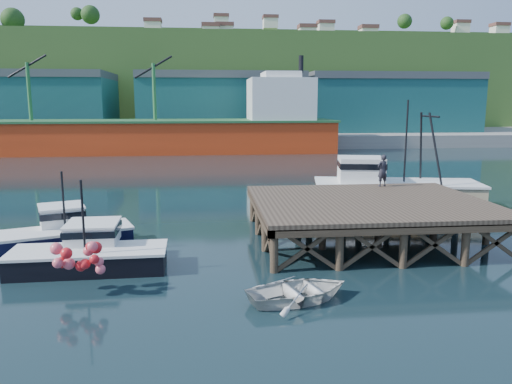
{
  "coord_description": "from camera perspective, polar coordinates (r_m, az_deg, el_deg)",
  "views": [
    {
      "loc": [
        -3.06,
        -24.9,
        7.19
      ],
      "look_at": [
        -0.28,
        2.0,
        2.29
      ],
      "focal_mm": 35.0,
      "sensor_mm": 36.0,
      "label": 1
    }
  ],
  "objects": [
    {
      "name": "hillside",
      "position": [
        125.0,
        -4.59,
        11.98
      ],
      "size": [
        220.0,
        50.0,
        22.0
      ],
      "primitive_type": "cube",
      "color": "#2D511E",
      "rests_on": "ground"
    },
    {
      "name": "boat_navy",
      "position": [
        26.59,
        -21.08,
        -4.35
      ],
      "size": [
        6.76,
        4.59,
        3.98
      ],
      "rotation": [
        0.0,
        0.0,
        0.35
      ],
      "color": "black",
      "rests_on": "ground"
    },
    {
      "name": "ground",
      "position": [
        26.1,
        1.08,
        -5.73
      ],
      "size": [
        300.0,
        300.0,
        0.0
      ],
      "primitive_type": "plane",
      "color": "black",
      "rests_on": "ground"
    },
    {
      "name": "dockworker",
      "position": [
        31.17,
        14.25,
        2.39
      ],
      "size": [
        0.81,
        0.66,
        1.93
      ],
      "primitive_type": "imported",
      "rotation": [
        0.0,
        0.0,
        3.45
      ],
      "color": "black",
      "rests_on": "wharf"
    },
    {
      "name": "far_quay",
      "position": [
        95.15,
        -4.07,
        6.51
      ],
      "size": [
        160.0,
        40.0,
        2.0
      ],
      "primitive_type": "cube",
      "color": "gray",
      "rests_on": "ground"
    },
    {
      "name": "warehouse_mid",
      "position": [
        89.96,
        -4.01,
        9.8
      ],
      "size": [
        28.0,
        16.0,
        9.0
      ],
      "primitive_type": "cube",
      "color": "#1A5756",
      "rests_on": "far_quay"
    },
    {
      "name": "cargo_ship",
      "position": [
        73.21,
        -10.2,
        7.07
      ],
      "size": [
        55.5,
        10.0,
        13.75
      ],
      "color": "red",
      "rests_on": "ground"
    },
    {
      "name": "dinghy",
      "position": [
        18.64,
        4.96,
        -11.14
      ],
      "size": [
        4.46,
        3.7,
        0.8
      ],
      "primitive_type": "imported",
      "rotation": [
        0.0,
        0.0,
        1.84
      ],
      "color": "silver",
      "rests_on": "ground"
    },
    {
      "name": "warehouse_right",
      "position": [
        95.79,
        14.5,
        9.53
      ],
      "size": [
        30.0,
        16.0,
        9.0
      ],
      "primitive_type": "cube",
      "color": "#1A5756",
      "rests_on": "far_quay"
    },
    {
      "name": "warehouse_left",
      "position": [
        95.41,
        -25.78,
        8.85
      ],
      "size": [
        32.0,
        16.0,
        9.0
      ],
      "primitive_type": "cube",
      "color": "#1A5756",
      "rests_on": "far_quay"
    },
    {
      "name": "trawler",
      "position": [
        35.0,
        15.4,
        0.55
      ],
      "size": [
        11.46,
        5.81,
        7.32
      ],
      "rotation": [
        0.0,
        0.0,
        -0.18
      ],
      "color": "tan",
      "rests_on": "ground"
    },
    {
      "name": "wharf",
      "position": [
        26.68,
        12.95,
        -1.35
      ],
      "size": [
        12.0,
        10.0,
        2.62
      ],
      "color": "brown",
      "rests_on": "ground"
    },
    {
      "name": "boat_black",
      "position": [
        23.01,
        -18.44,
        -6.54
      ],
      "size": [
        6.65,
        5.61,
        4.07
      ],
      "rotation": [
        0.0,
        0.0,
        0.02
      ],
      "color": "black",
      "rests_on": "ground"
    }
  ]
}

